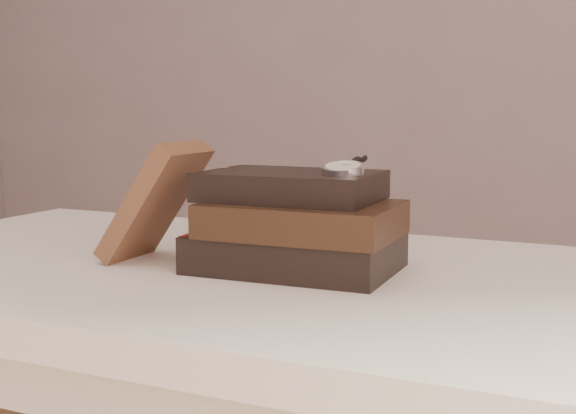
% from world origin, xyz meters
% --- Properties ---
extents(table, '(1.00, 0.60, 0.75)m').
position_xyz_m(table, '(0.00, 0.35, 0.66)').
color(table, white).
rests_on(table, ground).
extents(book_stack, '(0.24, 0.17, 0.12)m').
position_xyz_m(book_stack, '(0.12, 0.35, 0.80)').
color(book_stack, black).
rests_on(book_stack, table).
extents(journal, '(0.12, 0.11, 0.15)m').
position_xyz_m(journal, '(-0.06, 0.32, 0.83)').
color(journal, '#482A1B').
rests_on(journal, table).
extents(pocket_watch, '(0.05, 0.15, 0.02)m').
position_xyz_m(pocket_watch, '(0.19, 0.35, 0.87)').
color(pocket_watch, silver).
rests_on(pocket_watch, book_stack).
extents(eyeglasses, '(0.10, 0.12, 0.05)m').
position_xyz_m(eyeglasses, '(0.04, 0.43, 0.82)').
color(eyeglasses, silver).
rests_on(eyeglasses, book_stack).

